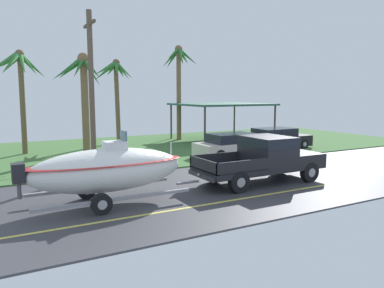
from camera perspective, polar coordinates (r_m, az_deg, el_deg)
ground at (r=23.17m, az=-1.63°, el=-1.29°), size 36.00×22.00×0.11m
pickup_truck_towing at (r=15.67m, az=11.30°, el=-1.89°), size 5.64×2.07×1.87m
boat_on_trailer at (r=12.52m, az=-12.76°, el=-3.82°), size 6.23×2.15×2.40m
parked_sedan_near at (r=24.99m, az=12.70°, el=0.76°), size 4.52×1.93×1.38m
parked_sedan_far at (r=21.36m, az=6.39°, el=-0.25°), size 4.56×1.94×1.38m
carport_awning at (r=28.88m, az=4.54°, el=5.93°), size 6.58×5.73×2.85m
palm_tree_near_left at (r=28.03m, az=-11.64°, el=9.74°), size 2.97×2.89×6.08m
palm_tree_near_right at (r=29.06m, az=-2.05°, el=11.14°), size 3.10×2.90×7.23m
palm_tree_mid at (r=23.94m, az=-24.92°, el=9.96°), size 3.36×3.00×6.10m
palm_tree_far_left at (r=22.90m, az=-16.38°, el=8.98°), size 2.92×3.13×5.95m
utility_pole at (r=17.36m, az=-15.01°, el=7.89°), size 0.24×1.80×7.19m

